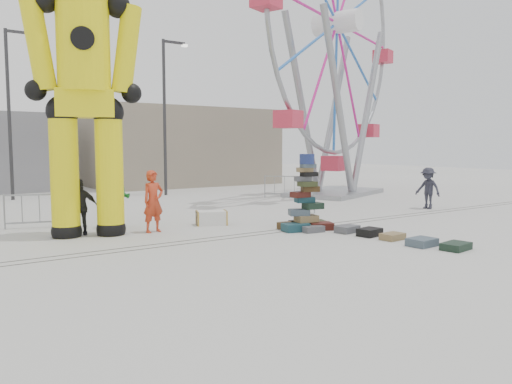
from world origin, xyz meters
TOP-DOWN VIEW (x-y plane):
  - ground at (0.00, 0.00)m, footprint 90.00×90.00m
  - track_line_near at (0.00, 0.60)m, footprint 40.00×0.04m
  - track_line_far at (0.00, 1.00)m, footprint 40.00×0.04m
  - building_right at (7.00, 20.00)m, footprint 12.00×8.00m
  - lamp_post_right at (3.09, 13.00)m, footprint 1.41×0.25m
  - lamp_post_left at (-3.91, 15.00)m, footprint 1.41×0.25m
  - suitcase_tower at (2.02, 0.55)m, footprint 1.77×1.48m
  - crash_test_dummy at (-3.79, 3.23)m, footprint 3.25×1.50m
  - ferris_wheel at (10.43, 8.12)m, footprint 12.68×5.08m
  - steamer_trunk at (0.08, 3.00)m, footprint 1.11×0.88m
  - row_case_0 at (2.34, 0.49)m, footprint 0.84×0.64m
  - row_case_1 at (2.71, -0.56)m, footprint 0.76×0.57m
  - row_case_2 at (2.81, -1.34)m, footprint 0.74×0.60m
  - row_case_3 at (2.91, -2.10)m, footprint 0.68×0.49m
  - row_case_4 at (2.85, -3.10)m, footprint 0.75×0.61m
  - row_case_5 at (3.15, -3.88)m, footprint 0.83×0.61m
  - barricade_dummy_c at (-4.65, 5.57)m, footprint 1.95×0.66m
  - barricade_wheel_front at (5.12, 4.06)m, footprint 0.97×1.84m
  - barricade_wheel_back at (7.45, 8.60)m, footprint 1.47×1.50m
  - pedestrian_red at (-2.02, 2.76)m, footprint 0.74×0.55m
  - pedestrian_green at (-2.66, 4.20)m, footprint 1.14×1.09m
  - pedestrian_black at (-3.95, 3.47)m, footprint 1.03×0.63m
  - pedestrian_grey at (9.48, 1.64)m, footprint 0.70×1.13m

SIDE VIEW (x-z plane):
  - ground at x=0.00m, z-range 0.00..0.00m
  - track_line_near at x=0.00m, z-range 0.00..0.01m
  - track_line_far at x=0.00m, z-range 0.00..0.01m
  - row_case_5 at x=3.15m, z-range 0.00..0.18m
  - row_case_3 at x=2.91m, z-range 0.00..0.18m
  - row_case_0 at x=2.34m, z-range 0.00..0.20m
  - row_case_4 at x=2.85m, z-range 0.00..0.21m
  - row_case_1 at x=2.71m, z-range 0.00..0.21m
  - row_case_2 at x=2.81m, z-range 0.00..0.23m
  - steamer_trunk at x=0.08m, z-range 0.00..0.46m
  - barricade_dummy_c at x=-4.65m, z-range 0.00..1.10m
  - barricade_wheel_front at x=5.12m, z-range 0.00..1.10m
  - barricade_wheel_back at x=7.45m, z-range 0.00..1.10m
  - suitcase_tower at x=2.02m, z-range -0.51..1.82m
  - pedestrian_black at x=-3.95m, z-range 0.00..1.64m
  - pedestrian_grey at x=9.48m, z-range 0.00..1.69m
  - pedestrian_red at x=-2.02m, z-range 0.00..1.86m
  - pedestrian_green at x=-2.66m, z-range 0.00..1.86m
  - building_right at x=7.00m, z-range 0.00..5.00m
  - crash_test_dummy at x=-3.79m, z-range 0.22..8.41m
  - lamp_post_right at x=3.09m, z-range 0.48..8.48m
  - lamp_post_left at x=-3.91m, z-range 0.48..8.48m
  - ferris_wheel at x=10.43m, z-range -0.12..15.54m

